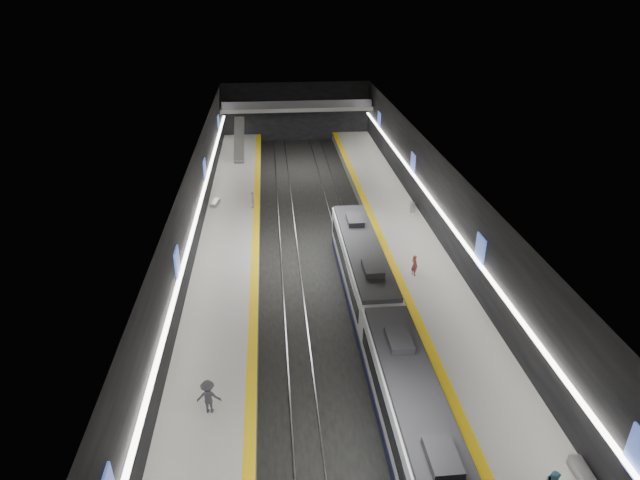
{
  "coord_description": "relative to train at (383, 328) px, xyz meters",
  "views": [
    {
      "loc": [
        -3.69,
        -38.34,
        21.17
      ],
      "look_at": [
        -0.12,
        -0.77,
        2.2
      ],
      "focal_mm": 30.0,
      "sensor_mm": 36.0,
      "label": 1
    }
  ],
  "objects": [
    {
      "name": "ground",
      "position": [
        -2.5,
        12.75,
        -2.2
      ],
      "size": [
        70.0,
        70.0,
        0.0
      ],
      "primitive_type": "plane",
      "color": "black",
      "rests_on": "ground"
    },
    {
      "name": "ceiling",
      "position": [
        -2.5,
        12.75,
        5.8
      ],
      "size": [
        20.0,
        70.0,
        0.04
      ],
      "primitive_type": "cube",
      "rotation": [
        3.14,
        0.0,
        0.0
      ],
      "color": "beige",
      "rests_on": "wall_left"
    },
    {
      "name": "wall_left",
      "position": [
        -12.5,
        12.75,
        1.8
      ],
      "size": [
        0.04,
        70.0,
        8.0
      ],
      "primitive_type": "cube",
      "color": "black",
      "rests_on": "ground"
    },
    {
      "name": "wall_right",
      "position": [
        7.5,
        12.75,
        1.8
      ],
      "size": [
        0.04,
        70.0,
        8.0
      ],
      "primitive_type": "cube",
      "color": "black",
      "rests_on": "ground"
    },
    {
      "name": "wall_back",
      "position": [
        -2.5,
        47.75,
        1.8
      ],
      "size": [
        20.0,
        0.04,
        8.0
      ],
      "primitive_type": "cube",
      "color": "black",
      "rests_on": "ground"
    },
    {
      "name": "platform_left",
      "position": [
        -10.0,
        12.75,
        -1.7
      ],
      "size": [
        5.0,
        70.0,
        1.0
      ],
      "primitive_type": "cube",
      "color": "slate",
      "rests_on": "ground"
    },
    {
      "name": "tile_surface_left",
      "position": [
        -10.0,
        12.75,
        -1.19
      ],
      "size": [
        5.0,
        70.0,
        0.02
      ],
      "primitive_type": "cube",
      "color": "#B4B4AF",
      "rests_on": "platform_left"
    },
    {
      "name": "tactile_strip_left",
      "position": [
        -7.8,
        12.75,
        -1.18
      ],
      "size": [
        0.6,
        70.0,
        0.02
      ],
      "primitive_type": "cube",
      "color": "yellow",
      "rests_on": "platform_left"
    },
    {
      "name": "platform_right",
      "position": [
        5.0,
        12.75,
        -1.7
      ],
      "size": [
        5.0,
        70.0,
        1.0
      ],
      "primitive_type": "cube",
      "color": "slate",
      "rests_on": "ground"
    },
    {
      "name": "tile_surface_right",
      "position": [
        5.0,
        12.75,
        -1.19
      ],
      "size": [
        5.0,
        70.0,
        0.02
      ],
      "primitive_type": "cube",
      "color": "#B4B4AF",
      "rests_on": "platform_right"
    },
    {
      "name": "tactile_strip_right",
      "position": [
        2.8,
        12.75,
        -1.18
      ],
      "size": [
        0.6,
        70.0,
        0.02
      ],
      "primitive_type": "cube",
      "color": "yellow",
      "rests_on": "platform_right"
    },
    {
      "name": "rails",
      "position": [
        -2.5,
        12.75,
        -2.14
      ],
      "size": [
        6.52,
        70.0,
        0.12
      ],
      "color": "gray",
      "rests_on": "ground"
    },
    {
      "name": "train",
      "position": [
        0.0,
        0.0,
        0.0
      ],
      "size": [
        2.69,
        30.04,
        3.6
      ],
      "color": "#0F1237",
      "rests_on": "ground"
    },
    {
      "name": "ad_posters",
      "position": [
        -2.5,
        13.75,
        2.3
      ],
      "size": [
        19.94,
        53.5,
        2.2
      ],
      "color": "#4560D1",
      "rests_on": "wall_left"
    },
    {
      "name": "cove_light_left",
      "position": [
        -12.3,
        12.75,
        1.6
      ],
      "size": [
        0.25,
        68.6,
        0.12
      ],
      "primitive_type": "cube",
      "color": "white",
      "rests_on": "wall_left"
    },
    {
      "name": "cove_light_right",
      "position": [
        7.3,
        12.75,
        1.6
      ],
      "size": [
        0.25,
        68.6,
        0.12
      ],
      "primitive_type": "cube",
      "color": "white",
      "rests_on": "wall_right"
    },
    {
      "name": "mezzanine_bridge",
      "position": [
        -2.5,
        45.67,
        2.84
      ],
      "size": [
        20.0,
        3.0,
        1.5
      ],
      "color": "gray",
      "rests_on": "wall_left"
    },
    {
      "name": "escalator",
      "position": [
        -10.0,
        38.75,
        0.7
      ],
      "size": [
        1.2,
        7.5,
        3.92
      ],
      "primitive_type": "cube",
      "rotation": [
        0.44,
        0.0,
        0.0
      ],
      "color": "#99999E",
      "rests_on": "platform_left"
    },
    {
      "name": "bench_left_far",
      "position": [
        -11.76,
        22.79,
        -0.98
      ],
      "size": [
        0.84,
        1.8,
        0.43
      ],
      "primitive_type": "cube",
      "rotation": [
        0.0,
        0.0,
        -0.21
      ],
      "color": "#99999E",
      "rests_on": "platform_left"
    },
    {
      "name": "bench_right_near",
      "position": [
        7.0,
        -10.43,
        -0.95
      ],
      "size": [
        0.58,
        2.04,
        0.5
      ],
      "primitive_type": "cube",
      "rotation": [
        0.0,
        0.0,
        -0.0
      ],
      "color": "#99999E",
      "rests_on": "platform_right"
    },
    {
      "name": "bench_right_far",
      "position": [
        6.94,
        19.94,
        -1.0
      ],
      "size": [
        0.83,
        1.67,
        0.39
      ],
      "primitive_type": "cube",
      "rotation": [
        0.0,
        0.0,
        -0.25
      ],
      "color": "#99999E",
      "rests_on": "platform_right"
    },
    {
      "name": "passenger_right_a",
      "position": [
        3.99,
        7.93,
        -0.38
      ],
      "size": [
        0.6,
        0.7,
        1.63
      ],
      "primitive_type": "imported",
      "rotation": [
        0.0,
        0.0,
        2.0
      ],
      "color": "#A8453F",
      "rests_on": "platform_right"
    },
    {
      "name": "passenger_left_a",
      "position": [
        -8.11,
        21.76,
        -0.37
      ],
      "size": [
        0.62,
        1.03,
        1.65
      ],
      "primitive_type": "imported",
      "rotation": [
        0.0,
        0.0,
        -1.81
      ],
      "color": "silver",
      "rests_on": "platform_left"
    },
    {
      "name": "passenger_left_b",
      "position": [
        -9.86,
        -4.62,
        -0.23
      ],
      "size": [
        1.29,
        0.79,
        1.93
      ],
      "primitive_type": "imported",
      "rotation": [
        0.0,
        0.0,
        3.08
      ],
      "color": "#3A3940",
      "rests_on": "platform_left"
    }
  ]
}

